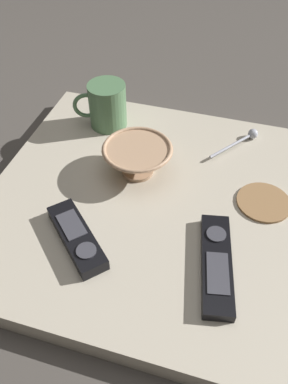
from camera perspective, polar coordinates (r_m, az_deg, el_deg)
name	(u,v)px	position (r m, az deg, el deg)	size (l,w,h in m)	color
ground_plane	(156,213)	(0.78, 1.76, -3.05)	(6.00, 6.00, 0.00)	#47423D
table	(156,206)	(0.76, 1.79, -2.05)	(0.64, 0.60, 0.04)	#B7AD99
cereal_bowl	(137,158)	(0.78, -0.95, 4.95)	(0.14, 0.14, 0.06)	tan
coffee_mug	(107,105)	(0.90, -5.46, 12.45)	(0.12, 0.08, 0.10)	#4C724C
teaspoon	(247,137)	(0.90, 14.75, 7.74)	(0.09, 0.12, 0.02)	#A3A5B2
tv_remote_near	(77,237)	(0.68, -9.76, -6.48)	(0.15, 0.14, 0.03)	black
tv_remote_far	(217,263)	(0.66, 10.52, -10.18)	(0.08, 0.20, 0.02)	black
drink_coaster	(264,202)	(0.77, 17.04, -1.43)	(0.10, 0.10, 0.01)	olive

